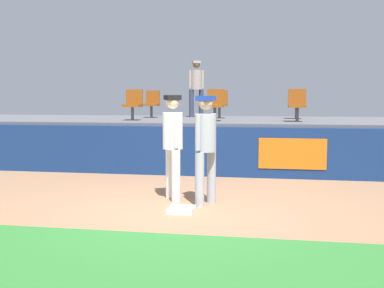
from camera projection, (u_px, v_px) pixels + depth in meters
name	position (u px, v px, depth m)	size (l,w,h in m)	color
ground_plane	(180.00, 211.00, 7.43)	(60.00, 60.00, 0.00)	#936B4C
grass_foreground_strip	(131.00, 271.00, 4.83)	(18.00, 2.80, 0.01)	#2D722D
first_base	(181.00, 210.00, 7.37)	(0.40, 0.40, 0.08)	white
player_fielder_home	(173.00, 140.00, 8.17)	(0.49, 0.60, 1.87)	white
player_runner_visitor	(206.00, 142.00, 7.80)	(0.48, 0.48, 1.86)	#9EA3AD
field_wall	(210.00, 151.00, 10.77)	(18.00, 0.26, 1.16)	navy
bleacher_platform	(221.00, 140.00, 13.29)	(18.00, 4.80, 1.22)	#59595E
seat_back_left	(152.00, 102.00, 14.22)	(0.44, 0.44, 0.84)	#4C4C51
seat_front_left	(133.00, 103.00, 12.46)	(0.47, 0.44, 0.84)	#4C4C51
seat_back_center	(220.00, 102.00, 13.86)	(0.46, 0.44, 0.84)	#4C4C51
seat_back_right	(296.00, 103.00, 13.47)	(0.48, 0.44, 0.84)	#4C4C51
seat_front_right	(297.00, 103.00, 11.72)	(0.45, 0.44, 0.84)	#4C4C51
seat_front_center	(215.00, 103.00, 12.08)	(0.44, 0.44, 0.84)	#4C4C51
spectator_hooded	(196.00, 85.00, 14.60)	(0.47, 0.44, 1.78)	#33384C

